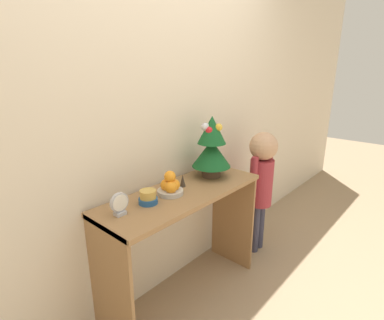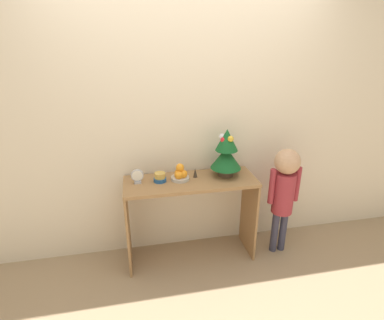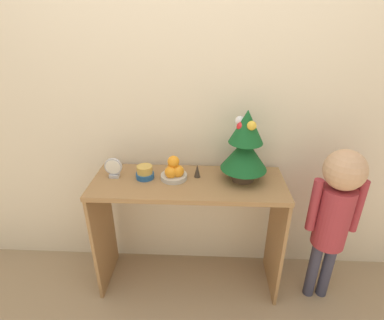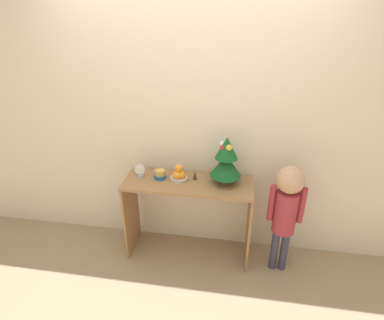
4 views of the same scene
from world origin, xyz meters
name	(u,v)px [view 2 (image 2 of 4)]	position (x,y,z in m)	size (l,w,h in m)	color
ground_plane	(195,270)	(0.00, 0.00, 0.00)	(12.00, 12.00, 0.00)	#997F60
back_wall	(185,125)	(0.00, 0.47, 1.25)	(7.00, 0.05, 2.50)	beige
console_table	(191,200)	(0.00, 0.21, 0.62)	(1.17, 0.42, 0.82)	olive
mini_tree	(226,152)	(0.33, 0.25, 1.04)	(0.28, 0.28, 0.44)	#4C3828
fruit_bowl	(180,174)	(-0.09, 0.24, 0.87)	(0.16, 0.16, 0.15)	#B7B2A8
singing_bowl	(160,177)	(-0.27, 0.24, 0.85)	(0.11, 0.11, 0.08)	#235189
desk_clock	(137,177)	(-0.46, 0.24, 0.88)	(0.11, 0.04, 0.13)	#B2B2B7
figurine	(195,173)	(0.05, 0.27, 0.86)	(0.04, 0.04, 0.09)	#382D23
child_figure	(284,186)	(0.87, 0.13, 0.71)	(0.31, 0.23, 1.07)	#38384C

